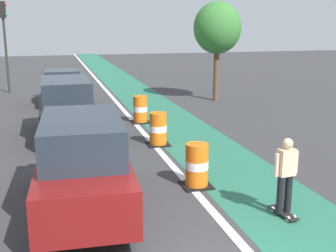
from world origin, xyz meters
The scene contains 11 objects.
bike_lane_strip centered at (2.40, 12.00, 0.00)m, with size 2.50×80.00×0.01m, color #286B51.
lane_divider_stripe centered at (0.90, 12.00, 0.01)m, with size 0.20×80.00×0.01m, color silver.
skateboarder_on_lane centered at (2.26, 1.97, 0.91)m, with size 0.57×0.82×1.69m.
parked_suv_nearest centered at (-1.72, 3.41, 1.04)m, with size 2.12×4.70×2.04m.
parked_suv_second centered at (-1.79, 9.87, 1.04)m, with size 1.95×4.62×2.04m.
parked_sedan_third centered at (-1.76, 16.39, 0.83)m, with size 2.03×4.16×1.70m.
traffic_barrel_front centered at (1.05, 4.04, 0.53)m, with size 0.73×0.73×1.09m.
traffic_barrel_mid centered at (1.04, 7.88, 0.53)m, with size 0.73×0.73×1.09m.
traffic_barrel_back centered at (1.14, 11.26, 0.53)m, with size 0.73×0.73×1.09m.
traffic_light_corner centered at (-4.59, 20.68, 3.50)m, with size 0.41×0.32×5.10m.
street_tree_sidewalk centered at (5.98, 15.24, 3.67)m, with size 2.40×2.40×5.00m.
Camera 1 is at (-2.28, -5.41, 3.95)m, focal length 45.87 mm.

